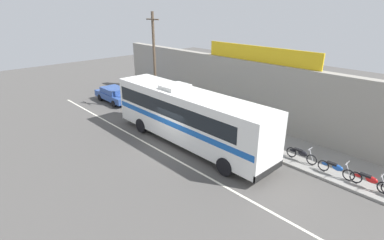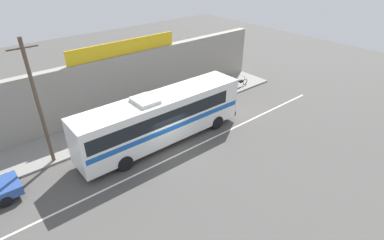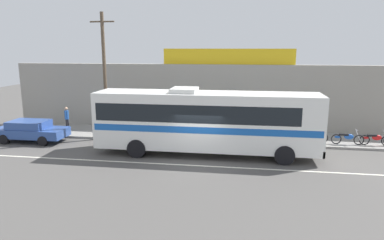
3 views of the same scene
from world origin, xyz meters
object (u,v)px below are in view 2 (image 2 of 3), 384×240
(motorcycle_red, at_px, (231,86))
(motorcycle_purple, at_px, (201,96))
(motorcycle_orange, at_px, (240,82))
(utility_pole, at_px, (38,103))
(motorcycle_green, at_px, (219,91))
(pedestrian_near_shop, at_px, (138,105))
(intercity_bus, at_px, (161,116))

(motorcycle_red, distance_m, motorcycle_purple, 3.65)
(motorcycle_orange, height_order, motorcycle_red, same)
(utility_pole, relative_size, motorcycle_green, 4.15)
(motorcycle_green, bearing_deg, pedestrian_near_shop, 169.37)
(utility_pole, bearing_deg, intercity_bus, -20.49)
(pedestrian_near_shop, bearing_deg, motorcycle_purple, -12.76)
(motorcycle_orange, distance_m, motorcycle_green, 3.08)
(motorcycle_red, height_order, motorcycle_green, same)
(utility_pole, height_order, motorcycle_orange, utility_pole)
(motorcycle_orange, distance_m, motorcycle_red, 1.46)
(motorcycle_red, relative_size, pedestrian_near_shop, 1.17)
(motorcycle_orange, bearing_deg, motorcycle_green, -178.04)
(pedestrian_near_shop, bearing_deg, motorcycle_green, -10.63)
(motorcycle_purple, relative_size, pedestrian_near_shop, 1.17)
(intercity_bus, height_order, utility_pole, utility_pole)
(motorcycle_purple, bearing_deg, utility_pole, -177.78)
(motorcycle_purple, bearing_deg, pedestrian_near_shop, 167.24)
(utility_pole, distance_m, motorcycle_red, 17.31)
(utility_pole, distance_m, motorcycle_green, 15.73)
(intercity_bus, distance_m, pedestrian_near_shop, 4.53)
(motorcycle_red, relative_size, motorcycle_green, 0.97)
(intercity_bus, relative_size, motorcycle_orange, 6.35)
(motorcycle_orange, height_order, motorcycle_green, same)
(utility_pole, xyz_separation_m, motorcycle_red, (16.90, 0.40, -3.72))
(utility_pole, xyz_separation_m, motorcycle_purple, (13.25, 0.51, -3.72))
(motorcycle_orange, relative_size, motorcycle_purple, 1.04)
(motorcycle_green, relative_size, pedestrian_near_shop, 1.21)
(intercity_bus, height_order, motorcycle_green, intercity_bus)
(motorcycle_orange, bearing_deg, motorcycle_purple, 179.40)
(intercity_bus, bearing_deg, utility_pole, 159.51)
(motorcycle_purple, bearing_deg, motorcycle_red, -1.78)
(intercity_bus, height_order, motorcycle_orange, intercity_bus)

